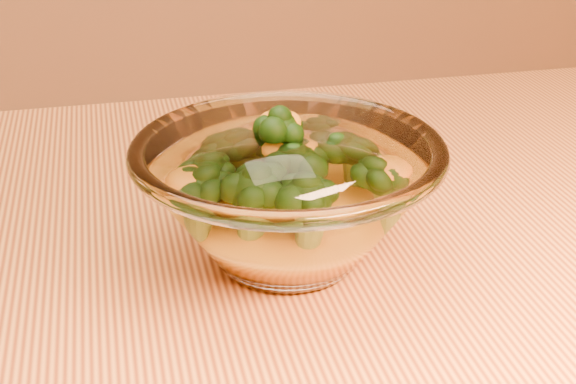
# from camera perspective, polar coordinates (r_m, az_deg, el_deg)

# --- Properties ---
(glass_bowl) EXTENTS (0.20, 0.20, 0.09)m
(glass_bowl) POSITION_cam_1_polar(r_m,az_deg,el_deg) (0.51, 0.00, -0.43)
(glass_bowl) COLOR white
(glass_bowl) RESTS_ON table
(cheese_sauce) EXTENTS (0.12, 0.12, 0.03)m
(cheese_sauce) POSITION_cam_1_polar(r_m,az_deg,el_deg) (0.52, 0.00, -2.26)
(cheese_sauce) COLOR orange
(cheese_sauce) RESTS_ON glass_bowl
(broccoli_heap) EXTENTS (0.13, 0.13, 0.07)m
(broccoli_heap) POSITION_cam_1_polar(r_m,az_deg,el_deg) (0.52, -0.43, 0.95)
(broccoli_heap) COLOR black
(broccoli_heap) RESTS_ON cheese_sauce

